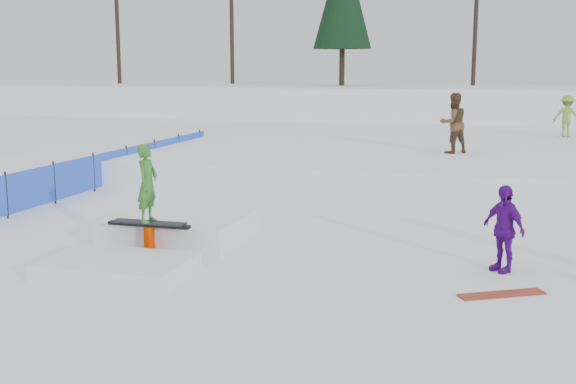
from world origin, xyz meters
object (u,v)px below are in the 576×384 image
(walker_ygreen, at_px, (567,116))
(jib_rail_feature, at_px, (163,235))
(safety_fence, at_px, (94,172))
(walker_olive, at_px, (453,123))
(spectator_purple, at_px, (503,228))

(walker_ygreen, height_order, jib_rail_feature, walker_ygreen)
(safety_fence, relative_size, walker_olive, 8.54)
(spectator_purple, bearing_deg, walker_ygreen, 126.33)
(safety_fence, distance_m, spectator_purple, 12.15)
(safety_fence, bearing_deg, jib_rail_feature, -49.02)
(walker_olive, height_order, jib_rail_feature, walker_olive)
(jib_rail_feature, bearing_deg, safety_fence, 130.98)
(walker_olive, bearing_deg, jib_rail_feature, 30.07)
(walker_ygreen, bearing_deg, walker_olive, 70.75)
(walker_olive, relative_size, jib_rail_feature, 0.43)
(safety_fence, xyz_separation_m, walker_olive, (9.53, 5.21, 1.19))
(walker_ygreen, bearing_deg, spectator_purple, 93.36)
(walker_olive, xyz_separation_m, spectator_purple, (1.47, -10.37, -0.98))
(safety_fence, height_order, jib_rail_feature, jib_rail_feature)
(walker_olive, bearing_deg, safety_fence, -7.28)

